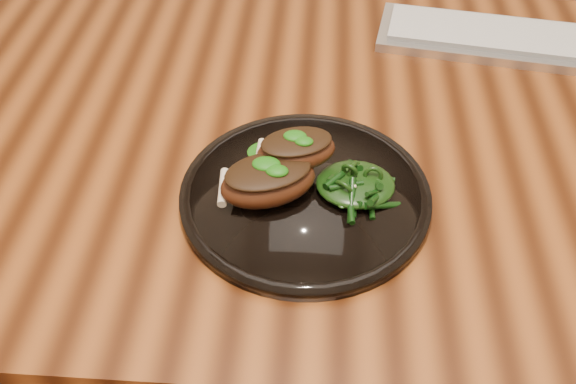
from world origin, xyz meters
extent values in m
cube|color=#361606|center=(0.00, 0.00, 0.73)|extent=(1.60, 0.80, 0.04)
cylinder|color=#35130C|center=(-0.74, 0.34, 0.35)|extent=(0.06, 0.06, 0.71)
cylinder|color=black|center=(-0.10, -0.14, 0.76)|extent=(0.31, 0.31, 0.02)
torus|color=black|center=(-0.10, -0.14, 0.76)|extent=(0.31, 0.31, 0.02)
cylinder|color=black|center=(-0.10, -0.14, 0.76)|extent=(0.20, 0.20, 0.00)
ellipsoid|color=#401C0C|center=(-0.14, -0.15, 0.79)|extent=(0.14, 0.11, 0.04)
ellipsoid|color=black|center=(-0.14, -0.15, 0.81)|extent=(0.12, 0.10, 0.01)
cylinder|color=beige|center=(-0.20, -0.16, 0.78)|extent=(0.01, 0.06, 0.01)
ellipsoid|color=#0C4B08|center=(-0.14, -0.15, 0.81)|extent=(0.03, 0.02, 0.01)
ellipsoid|color=#401C0C|center=(-0.11, -0.11, 0.80)|extent=(0.11, 0.09, 0.04)
ellipsoid|color=black|center=(-0.11, -0.11, 0.82)|extent=(0.10, 0.08, 0.01)
cylinder|color=beige|center=(-0.16, -0.11, 0.80)|extent=(0.01, 0.05, 0.01)
ellipsoid|color=#0C4B08|center=(-0.11, -0.11, 0.82)|extent=(0.03, 0.02, 0.01)
ellipsoid|color=#0C4B08|center=(-0.14, -0.08, 0.77)|extent=(0.08, 0.05, 0.01)
ellipsoid|color=black|center=(-0.04, -0.14, 0.78)|extent=(0.10, 0.08, 0.02)
cube|color=#B3B6B8|center=(0.23, 0.24, 0.76)|extent=(0.48, 0.21, 0.02)
cube|color=silver|center=(0.23, 0.24, 0.77)|extent=(0.44, 0.17, 0.01)
camera|label=1|loc=(-0.08, -0.70, 1.31)|focal=40.00mm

